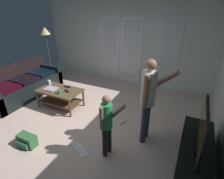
% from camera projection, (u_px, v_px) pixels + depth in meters
% --- Properties ---
extents(ground_plane, '(5.61, 5.55, 0.02)m').
position_uv_depth(ground_plane, '(76.00, 124.00, 3.92)').
color(ground_plane, '#CAAE9F').
extents(wall_back_with_doors, '(5.61, 0.09, 2.70)m').
position_uv_depth(wall_back_with_doors, '(125.00, 42.00, 5.55)').
color(wall_back_with_doors, silver).
rests_on(wall_back_with_doors, ground_plane).
extents(leather_couch, '(0.88, 2.15, 0.88)m').
position_uv_depth(leather_couch, '(24.00, 85.00, 5.00)').
color(leather_couch, black).
rests_on(leather_couch, ground_plane).
extents(coffee_table, '(1.07, 0.62, 0.47)m').
position_uv_depth(coffee_table, '(60.00, 94.00, 4.42)').
color(coffee_table, brown).
rests_on(coffee_table, ground_plane).
extents(tv_stand, '(0.48, 1.64, 0.45)m').
position_uv_depth(tv_stand, '(195.00, 159.00, 2.74)').
color(tv_stand, black).
rests_on(tv_stand, ground_plane).
extents(flat_screen_tv, '(0.08, 1.03, 0.67)m').
position_uv_depth(flat_screen_tv, '(203.00, 130.00, 2.50)').
color(flat_screen_tv, black).
rests_on(flat_screen_tv, tv_stand).
extents(person_adult, '(0.61, 0.43, 1.61)m').
position_uv_depth(person_adult, '(149.00, 95.00, 3.05)').
color(person_adult, '#30364F').
rests_on(person_adult, ground_plane).
extents(person_child, '(0.42, 0.31, 1.16)m').
position_uv_depth(person_child, '(107.00, 121.00, 2.83)').
color(person_child, black).
rests_on(person_child, ground_plane).
extents(floor_lamp, '(0.33, 0.33, 1.72)m').
position_uv_depth(floor_lamp, '(45.00, 34.00, 5.73)').
color(floor_lamp, '#2B2931').
rests_on(floor_lamp, ground_plane).
extents(backpack, '(0.36, 0.22, 0.23)m').
position_uv_depth(backpack, '(27.00, 141.00, 3.27)').
color(backpack, '#346638').
rests_on(backpack, ground_plane).
extents(loose_keyboard, '(0.45, 0.31, 0.02)m').
position_uv_depth(loose_keyboard, '(79.00, 149.00, 3.21)').
color(loose_keyboard, white).
rests_on(loose_keyboard, ground_plane).
extents(laptop_closed, '(0.33, 0.27, 0.02)m').
position_uv_depth(laptop_closed, '(51.00, 89.00, 4.40)').
color(laptop_closed, '#BBAABF').
rests_on(laptop_closed, coffee_table).
extents(cup_near_edge, '(0.07, 0.07, 0.09)m').
position_uv_depth(cup_near_edge, '(59.00, 92.00, 4.16)').
color(cup_near_edge, '#2C9053').
rests_on(cup_near_edge, coffee_table).
extents(cup_by_laptop, '(0.07, 0.07, 0.12)m').
position_uv_depth(cup_by_laptop, '(49.00, 82.00, 4.63)').
color(cup_by_laptop, white).
rests_on(cup_by_laptop, coffee_table).
extents(tv_remote_black, '(0.17, 0.14, 0.02)m').
position_uv_depth(tv_remote_black, '(67.00, 91.00, 4.28)').
color(tv_remote_black, black).
rests_on(tv_remote_black, coffee_table).
extents(dvd_remote_slim, '(0.18, 0.07, 0.02)m').
position_uv_depth(dvd_remote_slim, '(67.00, 87.00, 4.49)').
color(dvd_remote_slim, black).
rests_on(dvd_remote_slim, coffee_table).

